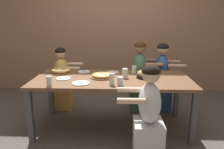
{
  "coord_description": "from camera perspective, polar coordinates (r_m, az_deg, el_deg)",
  "views": [
    {
      "loc": [
        0.1,
        -2.89,
        1.55
      ],
      "look_at": [
        0.0,
        0.0,
        0.8
      ],
      "focal_mm": 35.0,
      "sensor_mm": 36.0,
      "label": 1
    }
  ],
  "objects": [
    {
      "name": "dining_table",
      "position": [
        3.02,
        0.0,
        -2.28
      ],
      "size": [
        2.14,
        0.95,
        0.75
      ],
      "color": "brown",
      "rests_on": "ground"
    },
    {
      "name": "ground_plane",
      "position": [
        3.28,
        0.0,
        -13.58
      ],
      "size": [
        18.0,
        18.0,
        0.0
      ],
      "primitive_type": "plane",
      "color": "#514C47",
      "rests_on": "ground"
    },
    {
      "name": "skillet_bowl",
      "position": [
        3.03,
        8.37,
        -0.01
      ],
      "size": [
        0.3,
        0.21,
        0.11
      ],
      "color": "black",
      "rests_on": "dining_table"
    },
    {
      "name": "empty_plate_a",
      "position": [
        3.03,
        -12.59,
        -1.02
      ],
      "size": [
        0.2,
        0.2,
        0.02
      ],
      "color": "white",
      "rests_on": "dining_table"
    },
    {
      "name": "drinking_glass_d",
      "position": [
        2.67,
        2.17,
        -1.88
      ],
      "size": [
        0.07,
        0.07,
        0.11
      ],
      "color": "silver",
      "rests_on": "dining_table"
    },
    {
      "name": "pizza_board_main",
      "position": [
        3.35,
        -13.09,
        0.96
      ],
      "size": [
        0.29,
        0.29,
        0.07
      ],
      "color": "#996B42",
      "rests_on": "dining_table"
    },
    {
      "name": "drinking_glass_c",
      "position": [
        3.01,
        3.45,
        0.21
      ],
      "size": [
        0.08,
        0.08,
        0.13
      ],
      "color": "silver",
      "rests_on": "dining_table"
    },
    {
      "name": "diner_far_midright",
      "position": [
        3.74,
        7.17,
        -1.18
      ],
      "size": [
        0.51,
        0.4,
        1.18
      ],
      "rotation": [
        0.0,
        0.0,
        -1.57
      ],
      "color": "#477556",
      "rests_on": "ground"
    },
    {
      "name": "empty_plate_d",
      "position": [
        2.78,
        -8.14,
        -2.25
      ],
      "size": [
        0.23,
        0.23,
        0.02
      ],
      "color": "white",
      "rests_on": "dining_table"
    },
    {
      "name": "diner_near_midright",
      "position": [
        2.46,
        9.51,
        -11.05
      ],
      "size": [
        0.51,
        0.4,
        1.09
      ],
      "rotation": [
        0.0,
        0.0,
        1.57
      ],
      "color": "silver",
      "rests_on": "ground"
    },
    {
      "name": "empty_plate_b",
      "position": [
        3.35,
        -7.35,
        0.72
      ],
      "size": [
        0.18,
        0.18,
        0.02
      ],
      "color": "white",
      "rests_on": "dining_table"
    },
    {
      "name": "drinking_glass_b",
      "position": [
        2.69,
        -0.06,
        -1.4
      ],
      "size": [
        0.06,
        0.06,
        0.14
      ],
      "color": "silver",
      "rests_on": "dining_table"
    },
    {
      "name": "empty_plate_c",
      "position": [
        3.28,
        0.2,
        0.56
      ],
      "size": [
        0.18,
        0.18,
        0.02
      ],
      "color": "white",
      "rests_on": "dining_table"
    },
    {
      "name": "diner_far_left",
      "position": [
        3.87,
        -12.82,
        -1.77
      ],
      "size": [
        0.51,
        0.4,
        1.07
      ],
      "rotation": [
        0.0,
        0.0,
        -1.57
      ],
      "color": "gold",
      "rests_on": "ground"
    },
    {
      "name": "drinking_glass_a",
      "position": [
        2.75,
        -16.1,
        -1.86
      ],
      "size": [
        0.06,
        0.06,
        0.12
      ],
      "color": "silver",
      "rests_on": "dining_table"
    },
    {
      "name": "diner_far_right",
      "position": [
        3.8,
        12.74,
        -1.43
      ],
      "size": [
        0.51,
        0.4,
        1.15
      ],
      "rotation": [
        0.0,
        0.0,
        -1.57
      ],
      "color": "#2D5193",
      "rests_on": "ground"
    },
    {
      "name": "restaurant_back_panel",
      "position": [
        4.65,
        0.81,
        15.25
      ],
      "size": [
        10.0,
        0.06,
        3.2
      ],
      "primitive_type": "cube",
      "color": "#9E7056",
      "rests_on": "ground"
    },
    {
      "name": "drinking_glass_e",
      "position": [
        3.26,
        5.78,
        1.21
      ],
      "size": [
        0.07,
        0.07,
        0.11
      ],
      "color": "silver",
      "rests_on": "dining_table"
    },
    {
      "name": "pizza_board_second",
      "position": [
        3.02,
        -2.63,
        -0.34
      ],
      "size": [
        0.32,
        0.32,
        0.05
      ],
      "color": "#996B42",
      "rests_on": "dining_table"
    }
  ]
}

